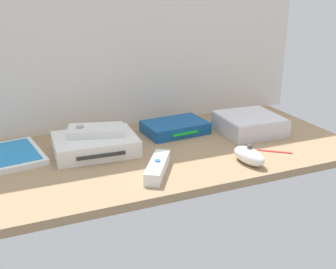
{
  "coord_description": "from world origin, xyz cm",
  "views": [
    {
      "loc": [
        -39.86,
        -93.9,
        41.25
      ],
      "look_at": [
        0.0,
        0.0,
        4.0
      ],
      "focal_mm": 43.79,
      "sensor_mm": 36.0,
      "label": 1
    }
  ],
  "objects_px": {
    "remote_classic_pad": "(96,131)",
    "stylus_pen": "(275,151)",
    "game_console": "(95,144)",
    "remote_nunchuk": "(249,156)",
    "network_router": "(175,127)",
    "mini_computer": "(249,124)",
    "game_case": "(13,155)",
    "remote_wand": "(158,167)"
  },
  "relations": [
    {
      "from": "remote_nunchuk",
      "to": "stylus_pen",
      "type": "bearing_deg",
      "value": 10.22
    },
    {
      "from": "game_console",
      "to": "network_router",
      "type": "height_order",
      "value": "game_console"
    },
    {
      "from": "network_router",
      "to": "remote_classic_pad",
      "type": "distance_m",
      "value": 0.25
    },
    {
      "from": "stylus_pen",
      "to": "remote_classic_pad",
      "type": "bearing_deg",
      "value": 155.02
    },
    {
      "from": "mini_computer",
      "to": "stylus_pen",
      "type": "xyz_separation_m",
      "value": [
        -0.02,
        -0.16,
        -0.02
      ]
    },
    {
      "from": "remote_nunchuk",
      "to": "network_router",
      "type": "bearing_deg",
      "value": 97.04
    },
    {
      "from": "mini_computer",
      "to": "remote_nunchuk",
      "type": "relative_size",
      "value": 1.69
    },
    {
      "from": "remote_classic_pad",
      "to": "stylus_pen",
      "type": "distance_m",
      "value": 0.47
    },
    {
      "from": "game_case",
      "to": "network_router",
      "type": "distance_m",
      "value": 0.46
    },
    {
      "from": "remote_wand",
      "to": "stylus_pen",
      "type": "relative_size",
      "value": 1.6
    },
    {
      "from": "network_router",
      "to": "remote_classic_pad",
      "type": "bearing_deg",
      "value": -174.81
    },
    {
      "from": "game_console",
      "to": "remote_wand",
      "type": "height_order",
      "value": "game_console"
    },
    {
      "from": "remote_nunchuk",
      "to": "remote_wand",
      "type": "bearing_deg",
      "value": 162.47
    },
    {
      "from": "game_console",
      "to": "remote_nunchuk",
      "type": "height_order",
      "value": "remote_nunchuk"
    },
    {
      "from": "remote_nunchuk",
      "to": "stylus_pen",
      "type": "relative_size",
      "value": 1.17
    },
    {
      "from": "stylus_pen",
      "to": "game_console",
      "type": "bearing_deg",
      "value": 156.98
    },
    {
      "from": "game_case",
      "to": "stylus_pen",
      "type": "distance_m",
      "value": 0.68
    },
    {
      "from": "remote_wand",
      "to": "game_console",
      "type": "bearing_deg",
      "value": 151.48
    },
    {
      "from": "network_router",
      "to": "remote_nunchuk",
      "type": "height_order",
      "value": "remote_nunchuk"
    },
    {
      "from": "network_router",
      "to": "remote_wand",
      "type": "relative_size",
      "value": 1.3
    },
    {
      "from": "game_console",
      "to": "stylus_pen",
      "type": "bearing_deg",
      "value": -20.15
    },
    {
      "from": "game_console",
      "to": "game_case",
      "type": "xyz_separation_m",
      "value": [
        -0.2,
        0.05,
        -0.01
      ]
    },
    {
      "from": "game_console",
      "to": "mini_computer",
      "type": "xyz_separation_m",
      "value": [
        0.46,
        -0.02,
        0.0
      ]
    },
    {
      "from": "game_console",
      "to": "network_router",
      "type": "bearing_deg",
      "value": 15.28
    },
    {
      "from": "game_console",
      "to": "remote_wand",
      "type": "bearing_deg",
      "value": -57.81
    },
    {
      "from": "game_console",
      "to": "remote_nunchuk",
      "type": "relative_size",
      "value": 2.07
    },
    {
      "from": "network_router",
      "to": "remote_classic_pad",
      "type": "relative_size",
      "value": 1.18
    },
    {
      "from": "remote_classic_pad",
      "to": "stylus_pen",
      "type": "relative_size",
      "value": 1.78
    },
    {
      "from": "network_router",
      "to": "game_case",
      "type": "bearing_deg",
      "value": 176.99
    },
    {
      "from": "game_case",
      "to": "remote_classic_pad",
      "type": "xyz_separation_m",
      "value": [
        0.21,
        -0.03,
        0.05
      ]
    },
    {
      "from": "mini_computer",
      "to": "network_router",
      "type": "distance_m",
      "value": 0.22
    },
    {
      "from": "remote_classic_pad",
      "to": "mini_computer",
      "type": "bearing_deg",
      "value": 10.37
    },
    {
      "from": "mini_computer",
      "to": "stylus_pen",
      "type": "height_order",
      "value": "mini_computer"
    },
    {
      "from": "game_case",
      "to": "stylus_pen",
      "type": "bearing_deg",
      "value": -28.4
    },
    {
      "from": "game_case",
      "to": "remote_wand",
      "type": "relative_size",
      "value": 1.44
    },
    {
      "from": "mini_computer",
      "to": "game_case",
      "type": "height_order",
      "value": "mini_computer"
    },
    {
      "from": "remote_wand",
      "to": "mini_computer",
      "type": "bearing_deg",
      "value": 56.17
    },
    {
      "from": "game_case",
      "to": "remote_nunchuk",
      "type": "relative_size",
      "value": 1.97
    },
    {
      "from": "game_console",
      "to": "remote_nunchuk",
      "type": "bearing_deg",
      "value": -30.77
    },
    {
      "from": "mini_computer",
      "to": "network_router",
      "type": "xyz_separation_m",
      "value": [
        -0.21,
        0.08,
        -0.01
      ]
    },
    {
      "from": "game_case",
      "to": "stylus_pen",
      "type": "relative_size",
      "value": 2.31
    },
    {
      "from": "remote_nunchuk",
      "to": "mini_computer",
      "type": "bearing_deg",
      "value": 47.99
    }
  ]
}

